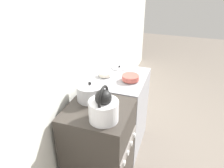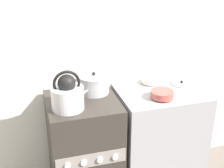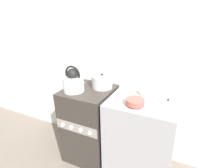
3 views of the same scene
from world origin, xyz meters
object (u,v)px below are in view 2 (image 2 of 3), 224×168
Objects in this scene: stove at (84,151)px; kettle at (68,95)px; cooking_pot at (94,84)px; small_ceramic_bowl at (149,81)px; loose_pot_lid at (181,83)px; enamel_bowl at (162,94)px.

kettle reaches higher than stove.
small_ceramic_bowl is at bearing 5.07° from cooking_pot.
small_ceramic_bowl is 0.27m from loose_pot_lid.
cooking_pot is at bearing 152.84° from enamel_bowl.
kettle is 1.63× the size of loose_pot_lid.
cooking_pot reaches higher than stove.
stove is 0.98m from loose_pot_lid.
stove is 5.12× the size of loose_pot_lid.
small_ceramic_bowl is (0.61, 0.16, 0.48)m from stove.
kettle is at bearing 177.94° from enamel_bowl.
kettle is 0.72m from enamel_bowl.
enamel_bowl is (0.71, -0.03, -0.08)m from kettle.
small_ceramic_bowl is (0.49, 0.04, -0.05)m from cooking_pot.
small_ceramic_bowl reaches higher than loose_pot_lid.
loose_pot_lid is (0.26, -0.08, -0.02)m from small_ceramic_bowl.
enamel_bowl is at bearing -27.16° from cooking_pot.
stove is at bearing 39.33° from kettle.
loose_pot_lid is (0.75, -0.04, -0.07)m from cooking_pot.
enamel_bowl is (0.59, -0.12, 0.49)m from stove.
stove is 5.19× the size of enamel_bowl.
loose_pot_lid is (0.87, 0.08, 0.46)m from stove.
small_ceramic_bowl is at bearing 19.67° from kettle.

